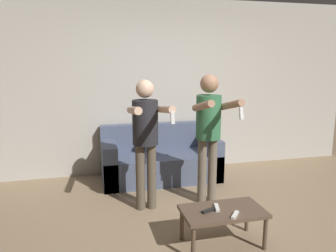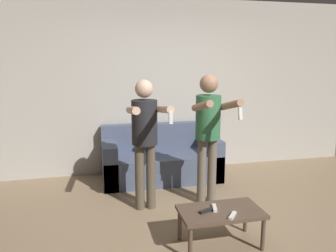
# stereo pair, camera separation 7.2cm
# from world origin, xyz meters

# --- Properties ---
(ground_plane) EXTENTS (14.00, 14.00, 0.00)m
(ground_plane) POSITION_xyz_m (0.00, 0.00, 0.00)
(ground_plane) COLOR #937A5B
(wall_back) EXTENTS (6.40, 0.06, 2.70)m
(wall_back) POSITION_xyz_m (0.00, 2.08, 1.35)
(wall_back) COLOR #B7B2A8
(wall_back) RESTS_ON ground_plane
(couch) EXTENTS (1.72, 0.80, 0.80)m
(couch) POSITION_xyz_m (-0.22, 1.65, 0.28)
(couch) COLOR #4C5670
(couch) RESTS_ON ground_plane
(person_standing_left) EXTENTS (0.42, 0.77, 1.55)m
(person_standing_left) POSITION_xyz_m (-0.61, 0.64, 0.96)
(person_standing_left) COLOR brown
(person_standing_left) RESTS_ON ground_plane
(person_standing_right) EXTENTS (0.42, 0.69, 1.60)m
(person_standing_right) POSITION_xyz_m (0.16, 0.65, 1.00)
(person_standing_right) COLOR #6B6051
(person_standing_right) RESTS_ON ground_plane
(coffee_table) EXTENTS (0.79, 0.44, 0.36)m
(coffee_table) POSITION_xyz_m (-0.04, -0.29, 0.32)
(coffee_table) COLOR brown
(coffee_table) RESTS_ON ground_plane
(remote_near) EXTENTS (0.12, 0.14, 0.02)m
(remote_near) POSITION_xyz_m (0.01, -0.44, 0.37)
(remote_near) COLOR white
(remote_near) RESTS_ON coffee_table
(remote_mid) EXTENTS (0.15, 0.09, 0.02)m
(remote_mid) POSITION_xyz_m (-0.19, -0.30, 0.37)
(remote_mid) COLOR black
(remote_mid) RESTS_ON coffee_table
(remote_far) EXTENTS (0.07, 0.15, 0.02)m
(remote_far) POSITION_xyz_m (-0.09, -0.26, 0.37)
(remote_far) COLOR white
(remote_far) RESTS_ON coffee_table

